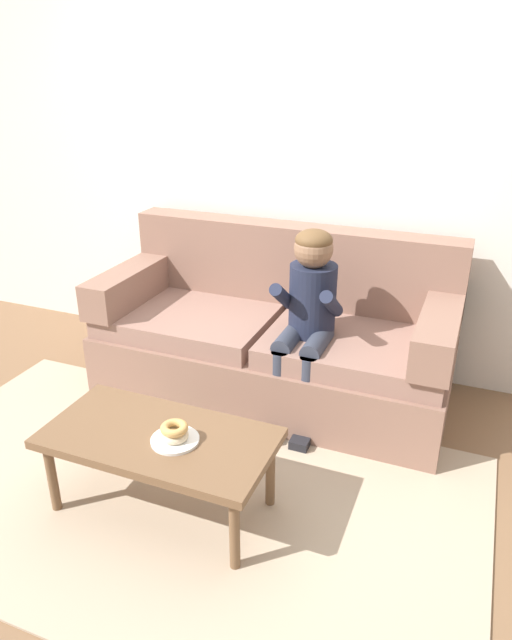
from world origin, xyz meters
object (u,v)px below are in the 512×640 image
(couch, at_px, (275,339))
(toy_controller, at_px, (168,435))
(donut, at_px, (175,435))
(coffee_table, at_px, (159,443))
(person_child, at_px, (308,310))

(couch, height_order, toy_controller, couch)
(donut, distance_m, toy_controller, 0.73)
(couch, xyz_separation_m, donut, (-0.01, -1.22, 0.09))
(donut, bearing_deg, couch, 89.57)
(coffee_table, distance_m, donut, 0.12)
(toy_controller, bearing_deg, coffee_table, -92.56)
(coffee_table, height_order, donut, donut)
(couch, distance_m, coffee_table, 1.21)
(couch, relative_size, coffee_table, 2.05)
(person_child, bearing_deg, toy_controller, -140.50)
(person_child, distance_m, donut, 1.07)
(person_child, relative_size, toy_controller, 4.87)
(couch, distance_m, person_child, 0.46)
(coffee_table, xyz_separation_m, toy_controller, (-0.26, 0.48, -0.34))
(coffee_table, distance_m, person_child, 1.10)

